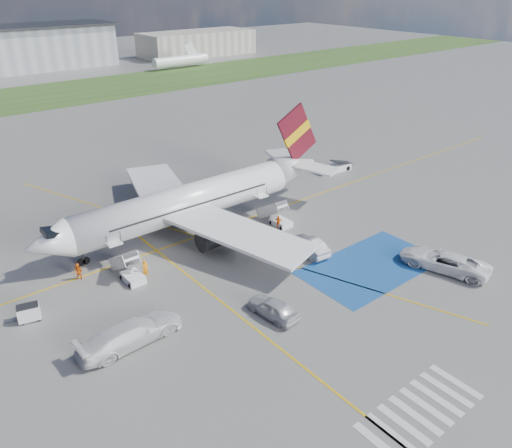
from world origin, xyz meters
The scene contains 20 objects.
ground centered at (0.00, 0.00, 0.00)m, with size 400.00×400.00×0.00m, color #60605E.
taxiway_line_main centered at (0.00, 12.00, 0.01)m, with size 120.00×0.20×0.01m, color gold.
taxiway_line_cross centered at (-5.00, -10.00, 0.01)m, with size 0.20×60.00×0.01m, color gold.
taxiway_line_diag centered at (0.00, 12.00, 0.01)m, with size 0.20×60.00×0.01m, color gold.
staging_box centered at (10.00, -4.00, 0.01)m, with size 14.00×8.00×0.01m, color #17488F.
crosswalk centered at (-1.80, -18.00, 0.01)m, with size 9.00×4.00×0.01m.
terminal_centre centered at (20.00, 135.00, 6.00)m, with size 48.00×18.00×12.00m, color gray.
terminal_east centered at (75.00, 128.00, 4.00)m, with size 40.00×16.00×8.00m, color gray.
airliner centered at (1.51, 14.00, 3.39)m, with size 36.81×32.95×11.92m.
airstairs_fwd centered at (-9.50, 8.70, 0.62)m, with size 1.90×5.20×3.60m.
airstairs_aft centered at (9.00, 8.70, 0.62)m, with size 1.90×5.20×3.60m.
gpu_cart centered at (-18.92, 8.21, 0.66)m, with size 1.98×1.52×1.47m.
belt_loader centered at (26.79, 16.66, 0.42)m, with size 5.78×2.62×1.69m.
car_silver_a centered at (-2.72, -4.03, 0.82)m, with size 1.94×4.82×1.64m, color #B9BBC1.
car_silver_b centered at (7.12, 1.81, 0.84)m, with size 1.79×5.12×1.69m, color #ACAEB3.
van_white_a centered at (15.09, -8.81, 1.20)m, with size 2.95×6.39×2.40m, color white.
van_white_b centered at (-13.61, 0.24, 1.26)m, with size 2.61×6.41×2.51m, color silver.
crew_fwd centered at (-8.25, 8.10, 0.92)m, with size 0.67×0.44×1.84m, color orange.
crew_nose centered at (-13.35, 11.67, 0.86)m, with size 0.84×0.65×1.72m, color #E55C0C.
crew_aft centered at (8.23, 7.81, 0.83)m, with size 0.97×0.41×1.66m, color orange.
Camera 1 is at (-25.30, -29.81, 25.87)m, focal length 35.00 mm.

